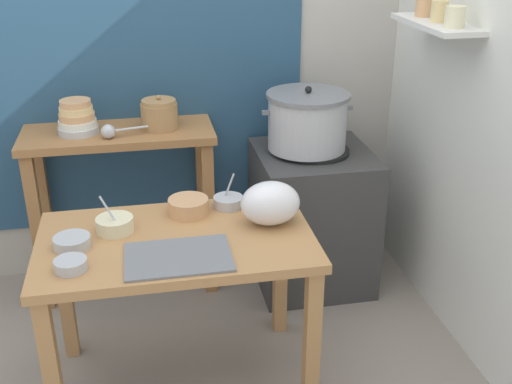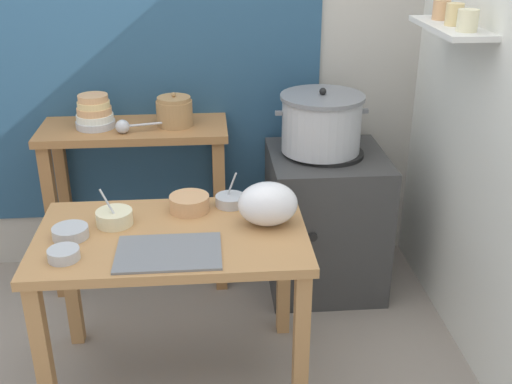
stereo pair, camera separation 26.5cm
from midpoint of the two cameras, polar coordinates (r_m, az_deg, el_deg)
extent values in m
plane|color=gray|center=(2.96, -4.78, -16.08)|extent=(9.00, 9.00, 0.00)
cube|color=#B2ADA3|center=(3.41, -3.94, 13.94)|extent=(4.40, 0.10, 2.60)
cube|color=navy|center=(3.35, -8.37, 14.42)|extent=(1.90, 0.02, 2.10)
cube|color=silver|center=(2.87, 23.87, 9.95)|extent=(0.10, 3.20, 2.60)
cube|color=silver|center=(2.95, 19.95, 13.92)|extent=(0.20, 0.56, 0.02)
cylinder|color=beige|center=(2.79, 21.47, 14.36)|extent=(0.08, 0.08, 0.09)
cylinder|color=#E5C684|center=(2.92, 20.27, 14.96)|extent=(0.07, 0.07, 0.09)
cylinder|color=tan|center=(3.06, 19.06, 15.43)|extent=(0.08, 0.08, 0.09)
cube|color=#B27F4C|center=(2.55, -4.76, -4.19)|extent=(1.10, 0.66, 0.04)
cube|color=#B27F4C|center=(2.57, -16.03, -14.58)|extent=(0.06, 0.06, 0.68)
cube|color=#B27F4C|center=(2.56, 7.19, -13.86)|extent=(0.06, 0.06, 0.68)
cube|color=#B27F4C|center=(3.02, -14.19, -7.93)|extent=(0.06, 0.06, 0.68)
cube|color=#B27F4C|center=(3.01, 5.09, -7.30)|extent=(0.06, 0.06, 0.68)
cube|color=#9E6B3D|center=(3.26, -8.84, 5.58)|extent=(0.96, 0.40, 0.04)
cube|color=#9E6B3D|center=(3.35, -15.85, -2.89)|extent=(0.06, 0.06, 0.86)
cube|color=#9E6B3D|center=(3.29, -1.01, -2.43)|extent=(0.06, 0.06, 0.86)
cube|color=#9E6B3D|center=(3.62, -15.05, -0.72)|extent=(0.06, 0.06, 0.86)
cube|color=#9E6B3D|center=(3.56, -1.33, -0.27)|extent=(0.06, 0.06, 0.86)
cube|color=#383838|center=(3.41, 8.54, -2.65)|extent=(0.60, 0.60, 0.76)
cylinder|color=black|center=(3.25, 8.97, 3.48)|extent=(0.36, 0.36, 0.02)
cylinder|color=black|center=(3.09, 7.68, -4.15)|extent=(0.04, 0.02, 0.04)
cylinder|color=#B7BABF|center=(3.21, 8.36, 6.04)|extent=(0.40, 0.40, 0.27)
cylinder|color=slate|center=(3.17, 8.52, 8.56)|extent=(0.43, 0.43, 0.02)
sphere|color=black|center=(3.16, 8.55, 9.05)|extent=(0.04, 0.04, 0.04)
cube|color=slate|center=(3.15, 4.52, 7.17)|extent=(0.04, 0.02, 0.02)
cube|color=slate|center=(3.25, 12.23, 7.21)|extent=(0.04, 0.02, 0.02)
cylinder|color=#A37A4C|center=(3.23, -5.12, 7.16)|extent=(0.19, 0.19, 0.13)
cylinder|color=#A37A4C|center=(3.20, -5.17, 8.43)|extent=(0.17, 0.17, 0.02)
sphere|color=#A37A4C|center=(3.20, -5.19, 8.81)|extent=(0.02, 0.02, 0.02)
cylinder|color=#B7BABF|center=(3.27, -12.21, 6.07)|extent=(0.20, 0.20, 0.04)
cylinder|color=silver|center=(3.26, -12.26, 6.66)|extent=(0.19, 0.19, 0.03)
cylinder|color=tan|center=(3.25, -12.32, 7.24)|extent=(0.17, 0.17, 0.04)
cylinder|color=#E5C684|center=(3.24, -12.37, 7.81)|extent=(0.16, 0.16, 0.03)
cylinder|color=tan|center=(3.23, -12.42, 8.36)|extent=(0.15, 0.15, 0.03)
sphere|color=#B7BABF|center=(3.14, -9.76, 5.87)|extent=(0.07, 0.07, 0.07)
cylinder|color=#B7BABF|center=(3.16, -7.33, 6.14)|extent=(0.20, 0.06, 0.01)
cube|color=slate|center=(2.39, -4.84, -5.61)|extent=(0.40, 0.28, 0.01)
ellipsoid|color=white|center=(2.56, 4.04, -1.16)|extent=(0.25, 0.19, 0.18)
cylinder|color=beige|center=(2.62, -10.02, -2.39)|extent=(0.15, 0.15, 0.06)
cylinder|color=#BFB28C|center=(2.61, -10.06, -1.91)|extent=(0.13, 0.13, 0.01)
cylinder|color=#B7BABF|center=(2.58, -10.32, -1.54)|extent=(0.09, 0.05, 0.16)
cylinder|color=#B7BABF|center=(2.41, -14.19, -5.62)|extent=(0.12, 0.12, 0.04)
cylinder|color=#BFB28C|center=(2.40, -14.22, -5.30)|extent=(0.10, 0.10, 0.01)
cylinder|color=tan|center=(2.70, -3.33, -1.09)|extent=(0.17, 0.17, 0.07)
cylinder|color=maroon|center=(2.69, -3.35, -0.54)|extent=(0.15, 0.15, 0.01)
cylinder|color=#B7BABF|center=(2.56, -13.80, -3.67)|extent=(0.14, 0.14, 0.04)
cylinder|color=brown|center=(2.55, -13.83, -3.35)|extent=(0.12, 0.12, 0.01)
cylinder|color=#B7BABF|center=(2.75, 0.38, -0.85)|extent=(0.13, 0.13, 0.05)
cylinder|color=maroon|center=(2.74, 0.39, -0.53)|extent=(0.11, 0.11, 0.01)
cylinder|color=#B7BABF|center=(2.74, 0.39, 0.30)|extent=(0.06, 0.02, 0.15)
camera|label=1|loc=(0.13, -87.14, 1.29)|focal=43.78mm
camera|label=2|loc=(0.13, 92.86, -1.29)|focal=43.78mm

